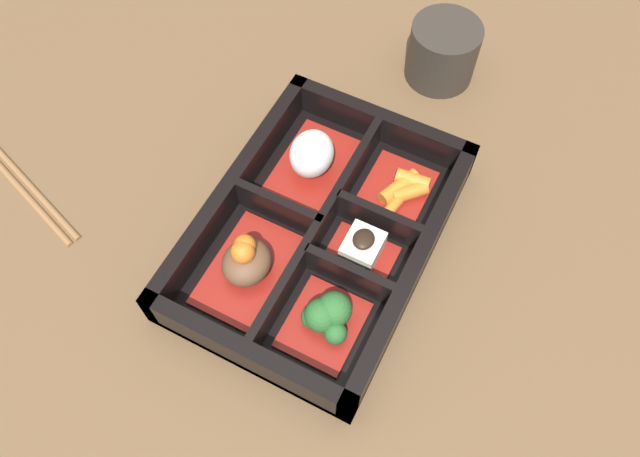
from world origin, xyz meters
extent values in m
plane|color=brown|center=(0.00, 0.00, 0.00)|extent=(3.00, 3.00, 0.00)
cube|color=black|center=(0.00, 0.00, 0.01)|extent=(0.28, 0.20, 0.01)
cube|color=black|center=(0.00, -0.09, 0.02)|extent=(0.28, 0.01, 0.04)
cube|color=black|center=(0.00, 0.09, 0.02)|extent=(0.28, 0.01, 0.04)
cube|color=black|center=(-0.13, 0.00, 0.02)|extent=(0.01, 0.20, 0.04)
cube|color=black|center=(0.13, 0.00, 0.02)|extent=(0.01, 0.20, 0.04)
cube|color=black|center=(0.00, 0.00, 0.02)|extent=(0.25, 0.01, 0.04)
cube|color=black|center=(-0.03, -0.04, 0.02)|extent=(0.01, 0.08, 0.04)
cube|color=black|center=(0.03, -0.04, 0.02)|extent=(0.01, 0.08, 0.04)
cube|color=black|center=(0.00, 0.04, 0.02)|extent=(0.01, 0.09, 0.04)
cube|color=maroon|center=(-0.06, 0.04, 0.01)|extent=(0.11, 0.07, 0.01)
ellipsoid|color=brown|center=(-0.06, 0.04, 0.03)|extent=(0.05, 0.04, 0.03)
sphere|color=#D1661E|center=(-0.06, 0.04, 0.05)|extent=(0.02, 0.02, 0.02)
sphere|color=#D1661E|center=(-0.06, 0.04, 0.05)|extent=(0.02, 0.02, 0.02)
sphere|color=#D1661E|center=(-0.06, 0.04, 0.05)|extent=(0.02, 0.02, 0.02)
cube|color=maroon|center=(0.06, 0.04, 0.01)|extent=(0.11, 0.07, 0.01)
ellipsoid|color=silver|center=(0.06, 0.04, 0.04)|extent=(0.05, 0.04, 0.05)
cube|color=maroon|center=(-0.08, -0.04, 0.01)|extent=(0.07, 0.06, 0.01)
sphere|color=#265B28|center=(-0.08, -0.03, 0.03)|extent=(0.02, 0.02, 0.02)
sphere|color=#265B28|center=(-0.07, -0.05, 0.03)|extent=(0.03, 0.03, 0.03)
sphere|color=#265B28|center=(-0.08, -0.06, 0.03)|extent=(0.02, 0.02, 0.02)
sphere|color=#265B28|center=(-0.08, -0.04, 0.03)|extent=(0.03, 0.03, 0.03)
cube|color=maroon|center=(0.00, -0.04, 0.01)|extent=(0.04, 0.06, 0.01)
cube|color=beige|center=(0.00, -0.04, 0.03)|extent=(0.04, 0.03, 0.02)
ellipsoid|color=black|center=(0.00, -0.04, 0.04)|extent=(0.02, 0.02, 0.01)
cube|color=maroon|center=(0.08, -0.04, 0.01)|extent=(0.07, 0.06, 0.01)
cylinder|color=orange|center=(0.08, -0.05, 0.02)|extent=(0.05, 0.03, 0.01)
cylinder|color=orange|center=(0.06, -0.05, 0.02)|extent=(0.04, 0.02, 0.01)
cylinder|color=orange|center=(0.08, -0.06, 0.02)|extent=(0.04, 0.03, 0.01)
cylinder|color=orange|center=(0.09, -0.06, 0.02)|extent=(0.02, 0.03, 0.02)
cylinder|color=#2D2823|center=(0.25, -0.02, 0.03)|extent=(0.08, 0.08, 0.07)
cylinder|color=#597A38|center=(0.25, -0.02, 0.06)|extent=(0.06, 0.06, 0.01)
cylinder|color=brown|center=(-0.08, 0.32, 0.00)|extent=(0.08, 0.22, 0.01)
cylinder|color=brown|center=(-0.07, 0.31, 0.00)|extent=(0.08, 0.22, 0.01)
camera|label=1|loc=(-0.25, -0.13, 0.53)|focal=35.00mm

